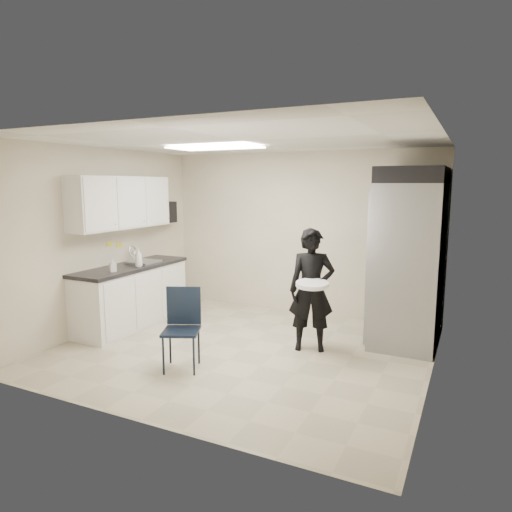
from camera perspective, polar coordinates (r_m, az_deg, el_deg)
The scene contains 21 objects.
floor at distance 5.95m, azimuth -1.71°, elevation -11.57°, with size 4.50×4.50×0.00m, color #B2A88C.
ceiling at distance 5.60m, azimuth -1.84°, elevation 14.20°, with size 4.50×4.50×0.00m, color silver.
back_wall at distance 7.45m, azimuth 5.36°, elevation 2.86°, with size 4.50×4.50×0.00m, color beige.
left_wall at distance 6.95m, azimuth -18.46°, elevation 2.00°, with size 4.00×4.00×0.00m, color beige.
right_wall at distance 5.02m, azimuth 21.67°, elevation -0.73°, with size 4.00×4.00×0.00m, color beige.
ceiling_panel at distance 6.23m, azimuth -5.12°, elevation 13.37°, with size 1.20×0.60×0.02m, color white.
lower_counter at distance 7.05m, azimuth -15.22°, elevation -4.95°, with size 0.60×1.90×0.86m, color silver.
countertop at distance 6.96m, azimuth -15.37°, elevation -1.31°, with size 0.64×1.95×0.05m, color black.
sink at distance 7.13m, azimuth -13.93°, elevation -1.13°, with size 0.42×0.40×0.14m, color gray.
faucet at distance 7.24m, azimuth -15.20°, elevation 0.17°, with size 0.02×0.02×0.24m, color silver.
upper_cabinets at distance 6.94m, azimuth -16.48°, elevation 6.43°, with size 0.35×1.80×0.75m, color silver.
towel_dispenser at distance 7.88m, azimuth -11.14°, elevation 5.40°, with size 0.22×0.30×0.35m, color black.
notice_sticker_left at distance 7.03m, azimuth -17.83°, elevation 1.45°, with size 0.00×0.12×0.07m, color yellow.
notice_sticker_right at distance 7.18m, azimuth -16.72°, elevation 1.33°, with size 0.00×0.12×0.07m, color yellow.
commercial_fridge at distance 6.35m, azimuth 18.63°, elevation -0.92°, with size 0.80×1.35×2.10m, color gray.
fridge_compressor at distance 6.26m, azimuth 19.16°, elevation 9.50°, with size 0.80×1.35×0.20m, color black.
folding_chair at distance 5.28m, azimuth -9.35°, elevation -9.27°, with size 0.40×0.40×0.90m, color black.
man_tuxedo at distance 5.78m, azimuth 6.96°, elevation -4.24°, with size 0.57×0.38×1.55m, color black.
bucket_lid at distance 5.50m, azimuth 7.04°, elevation -3.53°, with size 0.39×0.39×0.05m, color white.
soap_bottle_a at distance 6.76m, azimuth -14.48°, elevation -0.18°, with size 0.11×0.11×0.27m, color white.
soap_bottle_b at distance 6.49m, azimuth -17.49°, elevation -1.10°, with size 0.08×0.08×0.18m, color silver.
Camera 1 is at (2.58, -4.94, 2.09)m, focal length 32.00 mm.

